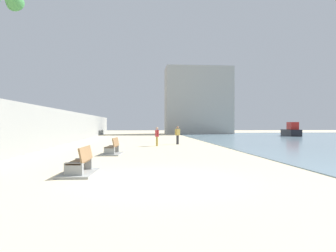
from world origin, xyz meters
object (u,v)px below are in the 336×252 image
(bench_far, at_px, (112,150))
(person_walking, at_px, (178,134))
(bench_near, at_px, (80,168))
(person_standing, at_px, (157,135))
(boat_nearest, at_px, (291,131))

(bench_far, distance_m, person_walking, 9.80)
(bench_near, xyz_separation_m, bench_far, (0.45, 7.09, 0.00))
(bench_far, xyz_separation_m, person_standing, (2.95, 6.56, 0.65))
(bench_near, relative_size, boat_nearest, 0.48)
(bench_far, relative_size, boat_nearest, 0.49)
(person_standing, xyz_separation_m, boat_nearest, (20.67, 18.31, -0.10))
(person_walking, xyz_separation_m, boat_nearest, (18.76, 16.39, -0.14))
(bench_far, bearing_deg, person_standing, 65.78)
(bench_far, bearing_deg, boat_nearest, 46.48)
(person_standing, relative_size, boat_nearest, 0.35)
(bench_near, distance_m, bench_far, 7.10)
(bench_far, relative_size, person_walking, 1.36)
(bench_near, relative_size, bench_far, 0.98)
(bench_near, bearing_deg, person_walking, 71.19)
(bench_near, xyz_separation_m, person_standing, (3.40, 13.65, 0.65))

